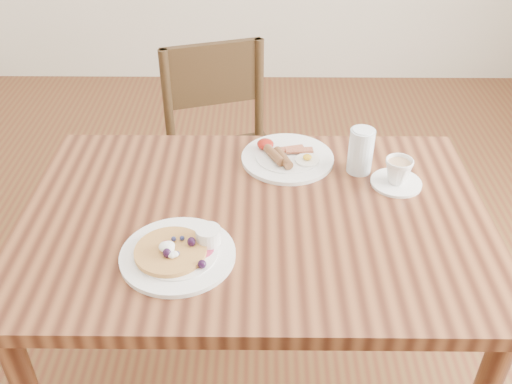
% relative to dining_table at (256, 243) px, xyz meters
% --- Properties ---
extents(dining_table, '(1.20, 0.80, 0.75)m').
position_rel_dining_table_xyz_m(dining_table, '(0.00, 0.00, 0.00)').
color(dining_table, brown).
rests_on(dining_table, ground).
extents(chair_far, '(0.53, 0.53, 0.88)m').
position_rel_dining_table_xyz_m(chair_far, '(-0.13, 0.71, -0.16)').
color(chair_far, '#342313').
rests_on(chair_far, ground).
extents(pancake_plate, '(0.27, 0.27, 0.06)m').
position_rel_dining_table_xyz_m(pancake_plate, '(-0.18, -0.16, 0.11)').
color(pancake_plate, white).
rests_on(pancake_plate, dining_table).
extents(breakfast_plate, '(0.27, 0.27, 0.04)m').
position_rel_dining_table_xyz_m(breakfast_plate, '(0.09, 0.26, 0.11)').
color(breakfast_plate, white).
rests_on(breakfast_plate, dining_table).
extents(teacup_saucer, '(0.14, 0.14, 0.08)m').
position_rel_dining_table_xyz_m(teacup_saucer, '(0.39, 0.14, 0.13)').
color(teacup_saucer, white).
rests_on(teacup_saucer, dining_table).
extents(water_glass, '(0.07, 0.07, 0.13)m').
position_rel_dining_table_xyz_m(water_glass, '(0.29, 0.21, 0.16)').
color(water_glass, silver).
rests_on(water_glass, dining_table).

